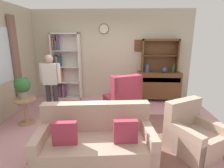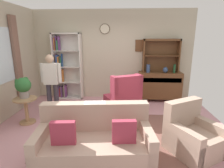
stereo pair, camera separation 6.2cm
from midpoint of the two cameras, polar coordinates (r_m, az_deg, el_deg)
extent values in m
cube|color=#C68C93|center=(4.20, -1.97, -13.46)|extent=(5.40, 4.60, 0.02)
cube|color=#BCB299|center=(5.86, -0.39, 9.06)|extent=(5.00, 0.06, 2.80)
cylinder|color=beige|center=(5.81, -2.92, 17.03)|extent=(0.28, 0.03, 0.28)
torus|color=#382314|center=(5.81, -2.92, 17.03)|extent=(0.31, 0.02, 0.31)
cube|color=brown|center=(5.80, 8.19, 11.95)|extent=(0.28, 0.03, 0.36)
cube|color=#7F5B4C|center=(5.37, -28.38, 6.27)|extent=(0.08, 0.24, 2.30)
cube|color=brown|center=(3.92, 0.68, -15.42)|extent=(2.81, 2.03, 0.01)
cube|color=silver|center=(6.10, -18.30, 5.23)|extent=(0.04, 0.30, 2.10)
cube|color=silver|center=(5.85, -10.37, 5.36)|extent=(0.04, 0.30, 2.10)
cube|color=silver|center=(5.89, -15.07, 15.24)|extent=(0.90, 0.30, 0.04)
cube|color=silver|center=(6.20, -13.82, -4.12)|extent=(0.90, 0.30, 0.04)
cube|color=silver|center=(6.10, -14.03, 5.53)|extent=(0.90, 0.01, 2.10)
cube|color=silver|center=(6.06, -14.12, 0.59)|extent=(0.86, 0.30, 0.02)
cube|color=gold|center=(6.25, -17.39, -2.45)|extent=(0.04, 0.12, 0.31)
cube|color=#723F7F|center=(6.23, -16.98, -2.35)|extent=(0.04, 0.19, 0.33)
cube|color=#B22D33|center=(6.23, -16.63, -2.59)|extent=(0.03, 0.16, 0.28)
cube|color=gray|center=(6.20, -16.34, -2.31)|extent=(0.03, 0.16, 0.35)
cube|color=#723F7F|center=(6.19, -16.07, -2.31)|extent=(0.03, 0.24, 0.35)
cube|color=#3F3833|center=(6.18, -15.72, -2.41)|extent=(0.04, 0.13, 0.33)
cube|color=gray|center=(6.15, -15.34, -1.93)|extent=(0.03, 0.16, 0.44)
cube|color=#723F7F|center=(6.15, -14.96, -2.20)|extent=(0.04, 0.15, 0.38)
cube|color=silver|center=(5.96, -14.42, 5.31)|extent=(0.86, 0.30, 0.02)
cube|color=#284C8C|center=(6.13, -17.75, 2.12)|extent=(0.04, 0.16, 0.32)
cube|color=gold|center=(6.11, -17.45, 2.33)|extent=(0.02, 0.21, 0.36)
cube|color=gray|center=(6.10, -17.13, 2.13)|extent=(0.04, 0.17, 0.32)
cube|color=gray|center=(6.08, -16.83, 2.66)|extent=(0.02, 0.17, 0.44)
cube|color=#723F7F|center=(6.08, -16.58, 2.20)|extent=(0.02, 0.15, 0.34)
cube|color=#284C8C|center=(6.06, -16.26, 2.35)|extent=(0.04, 0.13, 0.37)
cube|color=#CC7233|center=(6.05, -15.91, 2.51)|extent=(0.03, 0.12, 0.40)
cube|color=silver|center=(5.90, -14.73, 10.14)|extent=(0.86, 0.30, 0.02)
cube|color=#3F3833|center=(6.04, -18.14, 6.79)|extent=(0.04, 0.10, 0.32)
cube|color=#723F7F|center=(6.03, -17.79, 7.06)|extent=(0.02, 0.15, 0.37)
cube|color=#284C8C|center=(6.02, -17.49, 7.01)|extent=(0.04, 0.23, 0.36)
cube|color=#CC7233|center=(6.00, -17.09, 6.80)|extent=(0.04, 0.23, 0.31)
cube|color=#3F3833|center=(5.99, -16.76, 6.82)|extent=(0.02, 0.17, 0.32)
cube|color=#337247|center=(5.98, -16.45, 6.76)|extent=(0.03, 0.19, 0.30)
cube|color=#284C8C|center=(5.96, -16.17, 7.24)|extent=(0.02, 0.11, 0.40)
cube|color=#723F7F|center=(6.00, -18.57, 11.87)|extent=(0.03, 0.11, 0.38)
cube|color=#CC7233|center=(5.99, -18.23, 11.87)|extent=(0.02, 0.20, 0.38)
cube|color=#723F7F|center=(5.97, -17.89, 12.17)|extent=(0.04, 0.12, 0.44)
cube|color=#337247|center=(5.96, -17.39, 11.57)|extent=(0.04, 0.22, 0.31)
cube|color=#723F7F|center=(5.94, -17.05, 12.17)|extent=(0.03, 0.15, 0.43)
cube|color=brown|center=(5.86, 14.21, -0.24)|extent=(1.30, 0.45, 0.82)
cube|color=brown|center=(5.74, 8.36, -5.06)|extent=(0.06, 0.06, 0.10)
cube|color=brown|center=(5.98, 19.92, -4.99)|extent=(0.06, 0.06, 0.10)
cube|color=brown|center=(6.07, 8.05, -3.95)|extent=(0.06, 0.06, 0.10)
cube|color=brown|center=(6.30, 19.02, -3.94)|extent=(0.06, 0.06, 0.10)
cube|color=#492C18|center=(5.60, 14.77, 1.21)|extent=(1.20, 0.01, 0.14)
cube|color=brown|center=(5.70, 9.34, 8.92)|extent=(0.04, 0.26, 1.00)
cube|color=brown|center=(5.91, 19.71, 8.46)|extent=(0.04, 0.26, 1.00)
cube|color=brown|center=(5.76, 14.93, 13.37)|extent=(1.10, 0.26, 0.06)
cube|color=brown|center=(5.78, 14.63, 8.72)|extent=(1.06, 0.26, 0.02)
cube|color=brown|center=(5.90, 14.39, 8.85)|extent=(1.10, 0.01, 1.00)
cylinder|color=#33476B|center=(5.61, 10.79, 4.87)|extent=(0.11, 0.11, 0.25)
ellipsoid|color=#33476B|center=(5.72, 15.93, 4.37)|extent=(0.15, 0.15, 0.17)
cylinder|color=#194223|center=(5.76, 18.54, 4.70)|extent=(0.07, 0.07, 0.26)
cube|color=tan|center=(3.08, -5.62, -20.20)|extent=(1.88, 1.03, 0.42)
cube|color=tan|center=(3.14, -5.60, -10.03)|extent=(1.81, 0.39, 0.48)
cube|color=tan|center=(3.18, -21.58, -18.13)|extent=(0.23, 0.86, 0.60)
cube|color=tan|center=(3.11, 10.64, -18.11)|extent=(0.23, 0.86, 0.60)
cube|color=#A33347|center=(2.83, -15.37, -14.81)|extent=(0.37, 0.14, 0.36)
cube|color=#A33347|center=(2.79, 3.67, -14.78)|extent=(0.37, 0.14, 0.36)
cube|color=white|center=(3.05, -5.71, -5.90)|extent=(0.38, 0.22, 0.00)
cube|color=tan|center=(3.59, 24.11, -16.25)|extent=(1.04, 1.05, 0.40)
cube|color=tan|center=(3.57, 21.09, -8.26)|extent=(0.74, 0.53, 0.48)
cube|color=tan|center=(3.34, 20.81, -16.83)|extent=(0.51, 0.74, 0.55)
cube|color=tan|center=(3.78, 27.22, -13.74)|extent=(0.51, 0.74, 0.55)
cube|color=#A33347|center=(4.93, 2.63, -6.28)|extent=(1.05, 1.06, 0.42)
cube|color=#A33347|center=(4.51, 4.39, -1.28)|extent=(0.79, 0.52, 0.63)
cube|color=#A33347|center=(4.68, 7.86, 0.42)|extent=(0.21, 0.30, 0.44)
cube|color=#A33347|center=(4.38, 0.22, -0.45)|extent=(0.21, 0.30, 0.44)
cylinder|color=#A87F56|center=(4.60, -26.37, -4.43)|extent=(0.52, 0.52, 0.03)
cylinder|color=#A87F56|center=(4.70, -25.96, -7.91)|extent=(0.08, 0.08, 0.57)
cylinder|color=#A87F56|center=(4.80, -25.59, -10.91)|extent=(0.36, 0.36, 0.03)
cylinder|color=gray|center=(4.63, -26.54, -3.07)|extent=(0.20, 0.20, 0.16)
sphere|color=#2D6B33|center=(4.57, -26.86, -0.40)|extent=(0.35, 0.35, 0.35)
ellipsoid|color=#2D6B33|center=(4.67, -26.20, 0.47)|extent=(0.10, 0.06, 0.24)
ellipsoid|color=#2D6B33|center=(4.55, -28.43, -0.12)|extent=(0.10, 0.06, 0.24)
ellipsoid|color=#2D6B33|center=(4.64, -25.84, 0.45)|extent=(0.10, 0.06, 0.24)
cylinder|color=#38333D|center=(4.94, -19.65, -4.64)|extent=(0.12, 0.12, 0.82)
cylinder|color=#38333D|center=(4.88, -17.66, -4.69)|extent=(0.12, 0.12, 0.82)
cube|color=silver|center=(4.74, -19.32, 3.01)|extent=(0.35, 0.21, 0.52)
sphere|color=tan|center=(4.69, -19.71, 7.56)|extent=(0.21, 0.21, 0.20)
cylinder|color=silver|center=(4.82, -21.81, 3.26)|extent=(0.08, 0.08, 0.48)
cylinder|color=silver|center=(4.67, -16.80, 3.36)|extent=(0.08, 0.08, 0.48)
cube|color=brown|center=(3.87, -1.37, -9.22)|extent=(0.80, 0.50, 0.03)
cube|color=brown|center=(3.80, -7.32, -13.28)|extent=(0.05, 0.05, 0.39)
cube|color=brown|center=(3.75, 4.21, -13.60)|extent=(0.05, 0.05, 0.39)
cube|color=brown|center=(4.19, -6.28, -10.49)|extent=(0.05, 0.05, 0.39)
cube|color=brown|center=(4.15, 4.06, -10.73)|extent=(0.05, 0.05, 0.39)
cube|color=#284C8C|center=(3.78, -1.06, -9.38)|extent=(0.21, 0.13, 0.02)
cube|color=gold|center=(3.77, -1.13, -9.05)|extent=(0.18, 0.15, 0.02)
cube|color=gold|center=(3.77, -1.11, -8.60)|extent=(0.22, 0.16, 0.03)
cube|color=#337247|center=(3.76, -1.19, -8.20)|extent=(0.20, 0.14, 0.02)
camera|label=1|loc=(0.03, -90.44, -0.11)|focal=28.88mm
camera|label=2|loc=(0.03, 89.56, 0.11)|focal=28.88mm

